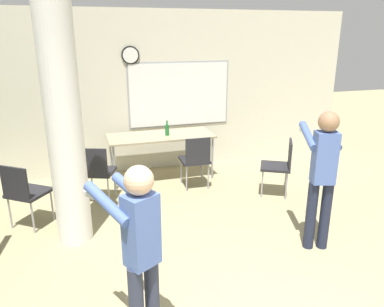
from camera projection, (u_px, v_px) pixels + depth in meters
wall_back at (140, 93)px, 6.57m from camera, size 8.00×0.15×2.80m
support_pillar at (64, 127)px, 4.19m from camera, size 0.40×0.40×2.80m
folding_table at (161, 138)px, 6.33m from camera, size 1.77×0.74×0.76m
bottle_on_table at (167, 130)px, 6.26m from camera, size 0.07×0.07×0.25m
chair_mid_room at (280, 163)px, 5.71m from camera, size 0.60×0.60×0.87m
chair_table_right at (196, 158)px, 5.95m from camera, size 0.46×0.46×0.87m
chair_near_pillar at (24, 190)px, 4.72m from camera, size 0.62×0.62×0.87m
chair_table_left at (97, 170)px, 5.44m from camera, size 0.57×0.57×0.87m
person_playing_front at (140, 247)px, 2.74m from camera, size 0.53×0.62×1.55m
person_playing_side at (322, 170)px, 4.15m from camera, size 0.48×0.68×1.62m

